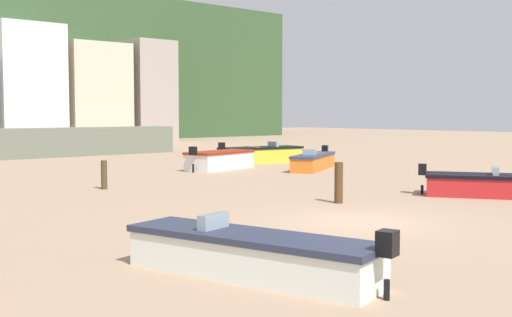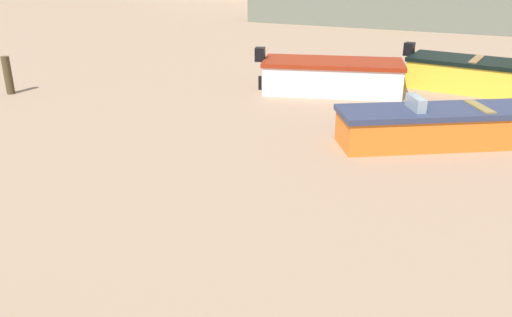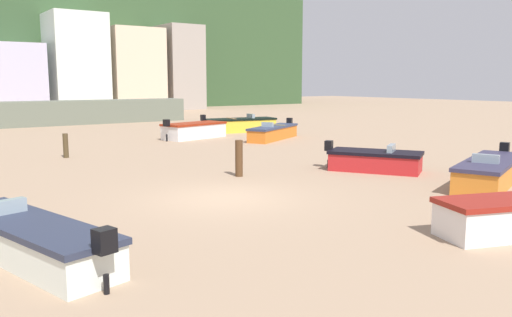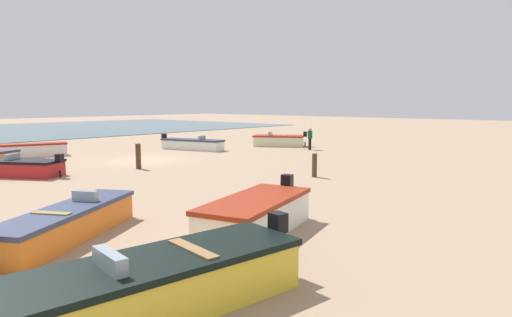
{
  "view_description": "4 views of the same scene",
  "coord_description": "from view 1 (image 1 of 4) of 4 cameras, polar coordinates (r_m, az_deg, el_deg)",
  "views": [
    {
      "loc": [
        -13.25,
        -10.83,
        2.9
      ],
      "look_at": [
        5.07,
        9.93,
        0.93
      ],
      "focal_mm": 44.94,
      "sensor_mm": 36.0,
      "label": 1
    },
    {
      "loc": [
        10.95,
        0.31,
        3.95
      ],
      "look_at": [
        7.69,
        7.95,
        0.6
      ],
      "focal_mm": 36.44,
      "sensor_mm": 36.0,
      "label": 2
    },
    {
      "loc": [
        -7.91,
        -12.82,
        3.41
      ],
      "look_at": [
        3.42,
        3.29,
        0.5
      ],
      "focal_mm": 36.51,
      "sensor_mm": 36.0,
      "label": 3
    },
    {
      "loc": [
        15.91,
        22.66,
        3.46
      ],
      "look_at": [
        1.63,
        10.33,
        1.1
      ],
      "focal_mm": 31.55,
      "sensor_mm": 36.0,
      "label": 4
    }
  ],
  "objects": [
    {
      "name": "ground_plane",
      "position": [
        17.35,
        9.22,
        -5.6
      ],
      "size": [
        160.0,
        160.0,
        0.0
      ],
      "primitive_type": "plane",
      "color": "#9F8267"
    },
    {
      "name": "harbor_pier",
      "position": [
        45.12,
        -16.32,
        1.44
      ],
      "size": [
        15.24,
        2.4,
        1.91
      ],
      "primitive_type": "cube",
      "color": "#636B5B",
      "rests_on": "ground"
    },
    {
      "name": "townhouse_centre_right",
      "position": [
        62.58,
        -20.09,
        6.15
      ],
      "size": [
        5.86,
        6.75,
        10.88
      ],
      "primitive_type": "cube",
      "color": "silver",
      "rests_on": "ground"
    },
    {
      "name": "townhouse_right",
      "position": [
        64.96,
        -14.53,
        5.63
      ],
      "size": [
        6.15,
        6.09,
        9.61
      ],
      "primitive_type": "cube",
      "color": "beige",
      "rests_on": "ground"
    },
    {
      "name": "townhouse_far_right",
      "position": [
        68.3,
        -10.13,
        5.89
      ],
      "size": [
        4.52,
        6.95,
        10.28
      ],
      "primitive_type": "cube",
      "color": "#9E9489",
      "rests_on": "ground"
    },
    {
      "name": "boat_white_0",
      "position": [
        11.46,
        -0.42,
        -8.53
      ],
      "size": [
        2.43,
        5.18,
        1.09
      ],
      "rotation": [
        0.0,
        0.0,
        0.25
      ],
      "color": "white",
      "rests_on": "ground"
    },
    {
      "name": "boat_white_2",
      "position": [
        32.99,
        -3.25,
        -0.14
      ],
      "size": [
        4.41,
        2.57,
        1.27
      ],
      "rotation": [
        0.0,
        0.0,
        4.96
      ],
      "color": "white",
      "rests_on": "ground"
    },
    {
      "name": "boat_orange_4",
      "position": [
        32.98,
        5.15,
        -0.26
      ],
      "size": [
        4.87,
        3.46,
        1.13
      ],
      "rotation": [
        0.0,
        0.0,
        2.08
      ],
      "color": "orange",
      "rests_on": "ground"
    },
    {
      "name": "boat_red_6",
      "position": [
        23.62,
        19.04,
        -2.22
      ],
      "size": [
        3.13,
        3.75,
        1.09
      ],
      "rotation": [
        0.0,
        0.0,
        3.69
      ],
      "color": "red",
      "rests_on": "ground"
    },
    {
      "name": "boat_yellow_7",
      "position": [
        37.21,
        0.44,
        0.34
      ],
      "size": [
        5.36,
        2.36,
        1.26
      ],
      "rotation": [
        0.0,
        0.0,
        4.56
      ],
      "color": "yellow",
      "rests_on": "ground"
    },
    {
      "name": "mooring_post_near_water",
      "position": [
        20.76,
        7.37,
        -2.15
      ],
      "size": [
        0.27,
        0.27,
        1.32
      ],
      "primitive_type": "cylinder",
      "color": "#4E331D",
      "rests_on": "ground"
    },
    {
      "name": "mooring_post_mid_beach",
      "position": [
        25.04,
        -13.37,
        -1.42
      ],
      "size": [
        0.23,
        0.23,
        1.1
      ],
      "primitive_type": "cylinder",
      "color": "#483923",
      "rests_on": "ground"
    }
  ]
}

